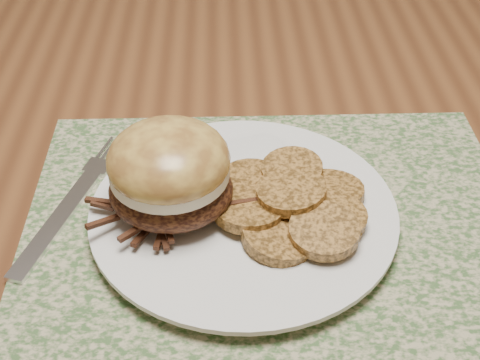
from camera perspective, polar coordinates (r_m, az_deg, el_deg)
name	(u,v)px	position (r m, az deg, el deg)	size (l,w,h in m)	color
dining_table	(304,193)	(0.77, 5.45, -1.09)	(1.50, 0.90, 0.75)	brown
placemat	(272,218)	(0.62, 2.78, -3.27)	(0.45, 0.33, 0.00)	#3D5C2F
dinner_plate	(243,214)	(0.60, 0.29, -2.93)	(0.26, 0.26, 0.02)	white
pork_sandwich	(170,173)	(0.58, -6.03, 0.64)	(0.13, 0.13, 0.08)	black
roasted_potatoes	(296,205)	(0.59, 4.79, -2.13)	(0.15, 0.15, 0.03)	olive
fork	(73,200)	(0.65, -14.04, -1.70)	(0.08, 0.20, 0.00)	silver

